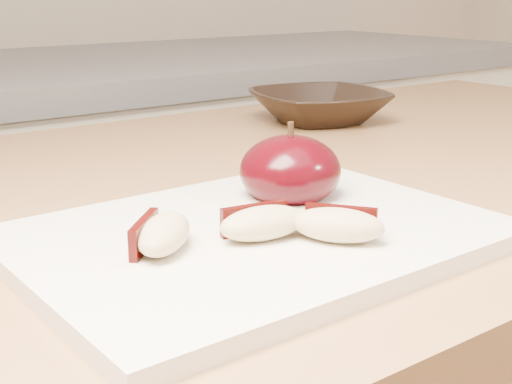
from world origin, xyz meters
TOP-DOWN VIEW (x-y plane):
  - cutting_board at (0.01, 0.35)m, footprint 0.32×0.24m
  - apple_half at (0.08, 0.40)m, footprint 0.09×0.09m
  - apple_wedge_a at (-0.06, 0.35)m, footprint 0.06×0.06m
  - apple_wedge_b at (0.00, 0.33)m, footprint 0.06×0.04m
  - apple_wedge_c at (0.04, 0.30)m, footprint 0.06×0.07m
  - bowl at (0.34, 0.66)m, footprint 0.20×0.20m

SIDE VIEW (x-z plane):
  - cutting_board at x=0.01m, z-range 0.90..0.91m
  - bowl at x=0.34m, z-range 0.90..0.94m
  - apple_wedge_a at x=-0.06m, z-range 0.91..0.93m
  - apple_wedge_b at x=0.00m, z-range 0.91..0.93m
  - apple_wedge_c at x=0.04m, z-range 0.91..0.93m
  - apple_half at x=0.08m, z-range 0.90..0.97m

